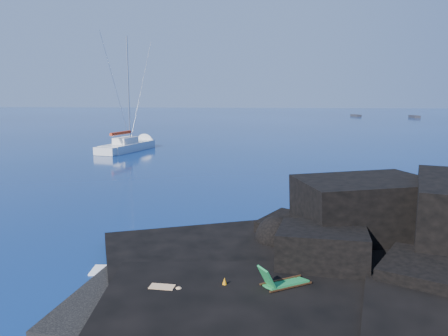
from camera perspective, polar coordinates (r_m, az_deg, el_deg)
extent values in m
plane|color=#04173E|center=(14.65, -20.10, -16.63)|extent=(400.00, 400.00, 0.00)
cube|color=black|center=(13.89, -1.29, -17.53)|extent=(9.08, 6.86, 0.70)
cube|color=silver|center=(13.79, -8.08, -16.08)|extent=(2.22, 1.16, 0.06)
cone|color=orange|center=(13.74, 0.08, -15.07)|extent=(0.36, 0.36, 0.50)
cube|color=#27272D|center=(133.83, 16.84, 6.46)|extent=(2.51, 4.62, 0.59)
cube|color=#27262B|center=(131.59, 23.60, 6.03)|extent=(1.69, 5.19, 0.69)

